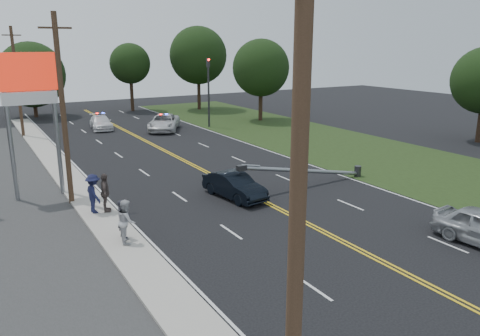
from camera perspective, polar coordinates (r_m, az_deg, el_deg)
ground at (r=20.94m, az=13.42°, el=-9.24°), size 120.00×120.00×0.00m
sidewalk at (r=25.54m, az=-17.17°, el=-4.91°), size 1.80×70.00×0.12m
grass_verge at (r=36.85m, az=17.97°, el=0.94°), size 12.00×80.00×0.01m
centerline_yellow at (r=28.46m, az=-0.54°, el=-2.31°), size 0.36×80.00×0.00m
pylon_sign at (r=27.86m, az=-24.33°, el=8.59°), size 3.20×0.35×8.00m
traffic_signal at (r=48.93m, az=-3.86°, el=9.89°), size 0.28×0.41×7.05m
fallen_streetlight at (r=28.92m, az=8.66°, el=-0.33°), size 9.36×0.44×1.91m
utility_pole_near at (r=7.81m, az=6.85°, el=-10.40°), size 1.60×0.28×10.00m
utility_pole_mid at (r=26.16m, az=-20.77°, el=6.60°), size 1.60×0.28×10.00m
utility_pole_far at (r=47.90m, az=-25.53°, el=9.45°), size 1.60×0.28×10.00m
tree_6 at (r=60.69m, az=-24.06°, el=10.34°), size 7.59×7.59×8.77m
tree_7 at (r=62.53m, az=-13.26°, el=12.28°), size 5.11×5.11×8.60m
tree_8 at (r=62.62m, az=-5.13°, el=13.51°), size 7.43×7.43×10.73m
tree_9 at (r=53.18m, az=2.57°, el=12.10°), size 6.33×6.33×9.04m
crashed_sedan at (r=26.28m, az=-0.69°, el=-2.16°), size 2.08×4.52×1.44m
emergency_a at (r=47.77m, az=-9.26°, el=5.49°), size 5.16×6.33×1.60m
emergency_b at (r=49.96m, az=-16.60°, el=5.35°), size 2.54×4.99×1.39m
bystander_a at (r=21.26m, az=-14.12°, el=-6.03°), size 0.58×0.73×1.74m
bystander_b at (r=20.73m, az=-13.69°, el=-6.31°), size 0.89×1.05×1.91m
bystander_c at (r=24.72m, az=-17.42°, el=-2.99°), size 0.89×1.37×2.01m
bystander_d at (r=24.68m, az=-16.12°, el=-2.92°), size 0.76×1.26×2.00m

